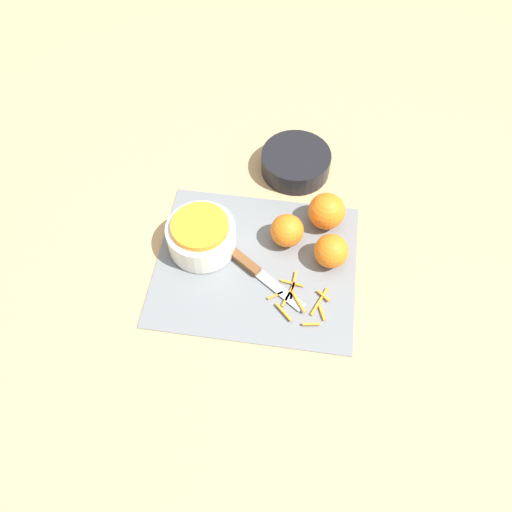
{
  "coord_description": "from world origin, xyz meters",
  "views": [
    {
      "loc": [
        0.08,
        -0.57,
        0.94
      ],
      "look_at": [
        0.0,
        0.0,
        0.04
      ],
      "focal_mm": 35.0,
      "sensor_mm": 36.0,
      "label": 1
    }
  ],
  "objects_px": {
    "bowl_speckled": "(201,235)",
    "bowl_dark": "(296,162)",
    "knife": "(250,265)",
    "orange_left": "(331,251)",
    "orange_right": "(327,211)",
    "orange_back": "(287,231)"
  },
  "relations": [
    {
      "from": "bowl_speckled",
      "to": "bowl_dark",
      "type": "bearing_deg",
      "value": 54.91
    },
    {
      "from": "knife",
      "to": "orange_left",
      "type": "distance_m",
      "value": 0.18
    },
    {
      "from": "orange_right",
      "to": "orange_left",
      "type": "bearing_deg",
      "value": -80.59
    },
    {
      "from": "bowl_speckled",
      "to": "orange_right",
      "type": "distance_m",
      "value": 0.29
    },
    {
      "from": "orange_right",
      "to": "bowl_speckled",
      "type": "bearing_deg",
      "value": -158.98
    },
    {
      "from": "bowl_speckled",
      "to": "orange_left",
      "type": "bearing_deg",
      "value": -0.02
    },
    {
      "from": "bowl_dark",
      "to": "bowl_speckled",
      "type": "bearing_deg",
      "value": -125.09
    },
    {
      "from": "orange_back",
      "to": "orange_left",
      "type": "bearing_deg",
      "value": -22.02
    },
    {
      "from": "orange_left",
      "to": "orange_right",
      "type": "distance_m",
      "value": 0.1
    },
    {
      "from": "bowl_dark",
      "to": "orange_right",
      "type": "height_order",
      "value": "orange_right"
    },
    {
      "from": "knife",
      "to": "orange_left",
      "type": "bearing_deg",
      "value": 48.69
    },
    {
      "from": "bowl_speckled",
      "to": "orange_right",
      "type": "bearing_deg",
      "value": 21.02
    },
    {
      "from": "bowl_dark",
      "to": "orange_back",
      "type": "bearing_deg",
      "value": -89.58
    },
    {
      "from": "knife",
      "to": "bowl_speckled",
      "type": "bearing_deg",
      "value": -164.5
    },
    {
      "from": "bowl_dark",
      "to": "knife",
      "type": "relative_size",
      "value": 0.88
    },
    {
      "from": "bowl_speckled",
      "to": "knife",
      "type": "distance_m",
      "value": 0.13
    },
    {
      "from": "bowl_dark",
      "to": "knife",
      "type": "bearing_deg",
      "value": -102.85
    },
    {
      "from": "knife",
      "to": "orange_right",
      "type": "height_order",
      "value": "orange_right"
    },
    {
      "from": "orange_right",
      "to": "orange_back",
      "type": "distance_m",
      "value": 0.1
    },
    {
      "from": "knife",
      "to": "orange_back",
      "type": "xyz_separation_m",
      "value": [
        0.07,
        0.08,
        0.03
      ]
    },
    {
      "from": "bowl_dark",
      "to": "orange_right",
      "type": "xyz_separation_m",
      "value": [
        0.08,
        -0.16,
        0.02
      ]
    },
    {
      "from": "bowl_speckled",
      "to": "orange_back",
      "type": "height_order",
      "value": "bowl_speckled"
    }
  ]
}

